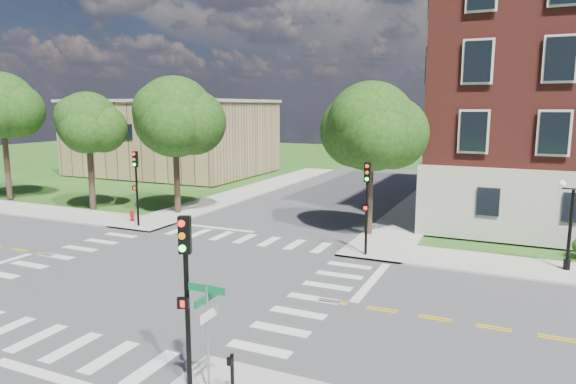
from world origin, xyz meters
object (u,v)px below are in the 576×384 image
at_px(traffic_signal_se, 186,280).
at_px(traffic_signal_ne, 367,196).
at_px(push_button_post, 232,373).
at_px(traffic_signal_nw, 136,179).
at_px(twin_lamp_west, 571,220).
at_px(street_sign_pole, 208,319).
at_px(fire_hydrant, 132,216).

xyz_separation_m(traffic_signal_se, traffic_signal_ne, (0.88, 14.37, 0.00)).
xyz_separation_m(traffic_signal_se, push_button_post, (1.30, 0.09, -2.39)).
xyz_separation_m(traffic_signal_se, traffic_signal_nw, (-14.24, 14.65, 0.00)).
bearing_deg(push_button_post, twin_lamp_west, 60.61).
height_order(traffic_signal_nw, twin_lamp_west, traffic_signal_nw).
bearing_deg(twin_lamp_west, traffic_signal_ne, -170.77).
relative_size(traffic_signal_se, push_button_post, 4.00).
height_order(traffic_signal_se, traffic_signal_nw, same).
bearing_deg(street_sign_pole, traffic_signal_se, 167.66).
bearing_deg(fire_hydrant, street_sign_pole, -44.02).
bearing_deg(traffic_signal_ne, traffic_signal_se, -93.49).
distance_m(traffic_signal_nw, fire_hydrant, 3.19).
distance_m(traffic_signal_ne, push_button_post, 14.49).
bearing_deg(traffic_signal_se, push_button_post, 3.83).
height_order(street_sign_pole, push_button_post, street_sign_pole).
bearing_deg(traffic_signal_se, traffic_signal_ne, 86.51).
bearing_deg(fire_hydrant, push_button_post, -42.63).
bearing_deg(street_sign_pole, traffic_signal_nw, 135.34).
bearing_deg(traffic_signal_se, traffic_signal_nw, 134.18).
relative_size(traffic_signal_se, street_sign_pole, 1.55).
relative_size(traffic_signal_se, traffic_signal_nw, 1.00).
relative_size(traffic_signal_nw, fire_hydrant, 6.40).
height_order(traffic_signal_ne, fire_hydrant, traffic_signal_ne).
relative_size(traffic_signal_nw, twin_lamp_west, 1.13).
bearing_deg(traffic_signal_ne, fire_hydrant, 175.64).
height_order(twin_lamp_west, fire_hydrant, twin_lamp_west).
distance_m(twin_lamp_west, fire_hydrant, 25.86).
distance_m(twin_lamp_west, push_button_post, 18.21).
bearing_deg(traffic_signal_ne, street_sign_pole, -90.47).
bearing_deg(push_button_post, street_sign_pole, -155.03).
distance_m(traffic_signal_nw, twin_lamp_west, 24.48).
relative_size(twin_lamp_west, street_sign_pole, 1.36).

